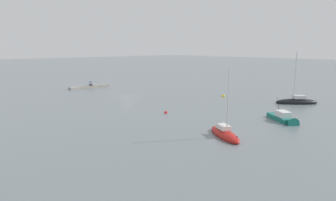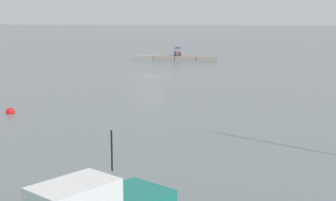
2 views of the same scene
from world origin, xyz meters
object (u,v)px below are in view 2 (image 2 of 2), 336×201
at_px(person_seated_blue_right, 175,54).
at_px(umbrella_open_navy, 177,48).
at_px(person_seated_maroon_left, 180,54).
at_px(mooring_buoy_near, 11,112).

relative_size(person_seated_blue_right, umbrella_open_navy, 0.58).
distance_m(person_seated_maroon_left, mooring_buoy_near, 38.61).
height_order(person_seated_maroon_left, mooring_buoy_near, person_seated_maroon_left).
height_order(person_seated_maroon_left, umbrella_open_navy, umbrella_open_navy).
xyz_separation_m(person_seated_maroon_left, person_seated_blue_right, (0.56, 0.17, 0.00)).
bearing_deg(person_seated_blue_right, mooring_buoy_near, 74.64).
height_order(umbrella_open_navy, mooring_buoy_near, umbrella_open_navy).
xyz_separation_m(person_seated_maroon_left, umbrella_open_navy, (0.29, 0.02, 0.85)).
relative_size(person_seated_maroon_left, umbrella_open_navy, 0.58).
bearing_deg(person_seated_maroon_left, person_seated_blue_right, 9.68).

